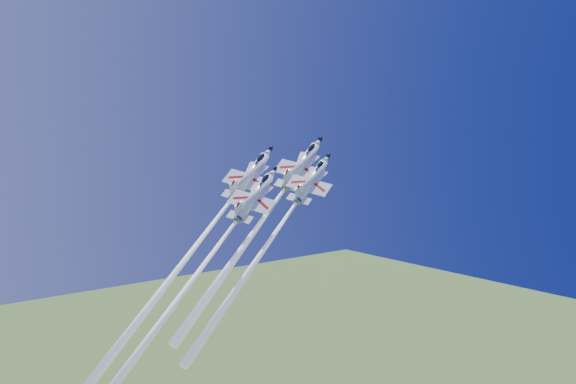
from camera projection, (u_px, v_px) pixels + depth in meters
jet_lead at (261, 223)px, 118.05m from camera, size 37.34×17.24×36.70m
jet_left at (186, 258)px, 110.86m from camera, size 44.13×20.36×44.03m
jet_right at (269, 242)px, 110.44m from camera, size 34.64×15.93×34.26m
jet_slot at (190, 284)px, 103.53m from camera, size 41.98×19.50×41.96m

